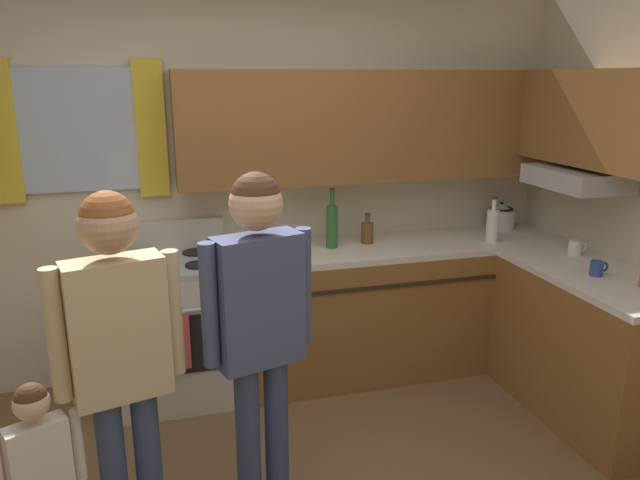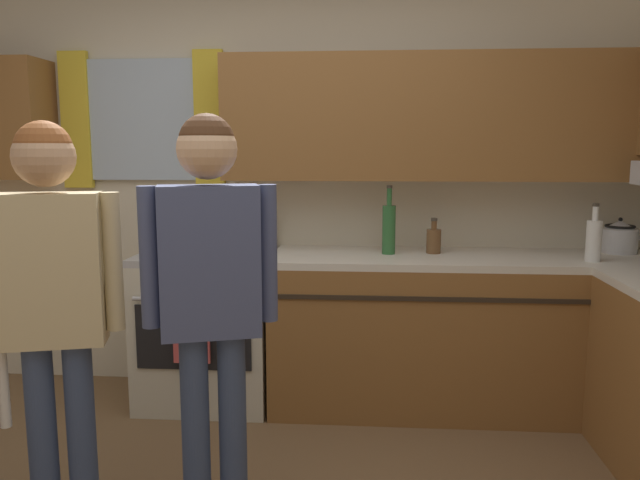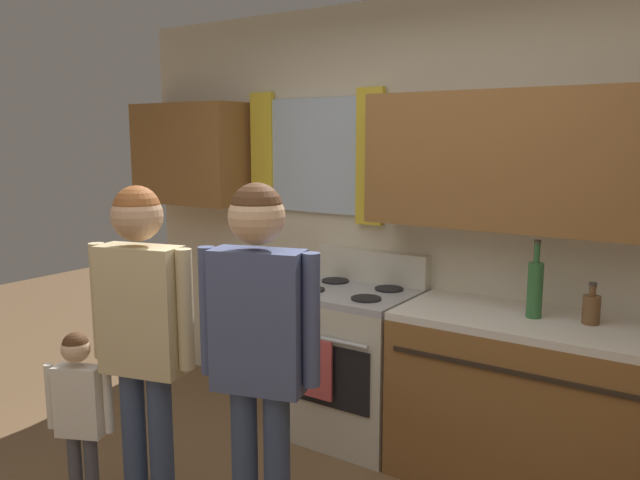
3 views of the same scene
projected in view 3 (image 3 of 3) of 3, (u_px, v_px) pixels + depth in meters
The scene contains 7 objects.
back_wall_unit at pixel (451, 198), 3.59m from camera, with size 4.60×0.42×2.60m.
stove_oven at pixel (350, 360), 3.81m from camera, with size 0.76×0.67×1.10m.
bottle_squat_brown at pixel (591, 308), 3.04m from camera, with size 0.08×0.08×0.21m.
bottle_wine_green at pixel (535, 288), 3.14m from camera, with size 0.08×0.08×0.39m.
adult_holding_child at pixel (142, 324), 2.70m from camera, with size 0.48×0.24×1.60m.
adult_in_plaid at pixel (259, 336), 2.47m from camera, with size 0.49×0.25×1.63m.
small_child at pixel (80, 408), 2.83m from camera, with size 0.30×0.17×0.94m.
Camera 3 is at (1.47, -1.57, 1.80)m, focal length 35.37 mm.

